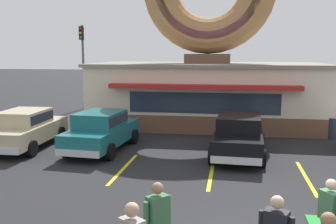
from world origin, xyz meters
name	(u,v)px	position (x,y,z in m)	size (l,w,h in m)	color
donut_shop_building	(208,56)	(-2.49, 13.94, 3.74)	(12.30, 6.75, 10.96)	brown
car_black	(239,134)	(-0.85, 7.28, 0.87)	(2.15, 4.64, 1.60)	black
car_teal	(102,129)	(-6.30, 7.31, 0.87)	(2.23, 4.68, 1.60)	#196066
car_champagne	(26,127)	(-9.52, 7.20, 0.87)	(2.07, 4.60, 1.60)	#BCAD89
pedestrian_hooded_kid	(157,222)	(-2.41, -1.00, 0.92)	(0.43, 0.47, 1.65)	#232328
pedestrian_leather_jacket_man	(329,215)	(0.75, -0.09, 0.87)	(0.40, 0.53, 1.59)	slate
trash_bin	(332,128)	(3.46, 11.19, 0.50)	(0.57, 0.57, 0.97)	#232833
traffic_light_pole	(83,56)	(-11.43, 18.56, 3.71)	(0.28, 0.47, 5.80)	#595B60
parking_stripe_far_left	(124,168)	(-4.75, 5.00, 0.00)	(0.12, 3.60, 0.01)	yellow
parking_stripe_left	(211,173)	(-1.75, 5.00, 0.00)	(0.12, 3.60, 0.01)	yellow
parking_stripe_mid_left	(306,177)	(1.25, 5.00, 0.00)	(0.12, 3.60, 0.01)	yellow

